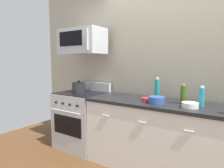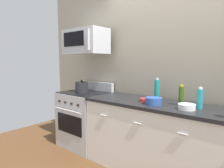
# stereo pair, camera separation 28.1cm
# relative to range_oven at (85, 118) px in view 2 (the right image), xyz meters

# --- Properties ---
(back_wall) EXTENTS (5.37, 0.10, 2.70)m
(back_wall) POSITION_rel_range_oven_xyz_m (1.51, 0.41, 0.88)
(back_wall) COLOR #9E937F
(back_wall) RESTS_ON ground_plane
(counter_unit) EXTENTS (2.28, 0.66, 0.92)m
(counter_unit) POSITION_rel_range_oven_xyz_m (1.51, -0.00, -0.01)
(counter_unit) COLOR silver
(counter_unit) RESTS_ON ground_plane
(range_oven) EXTENTS (0.76, 0.69, 1.07)m
(range_oven) POSITION_rel_range_oven_xyz_m (0.00, 0.00, 0.00)
(range_oven) COLOR #B7BABF
(range_oven) RESTS_ON ground_plane
(microwave) EXTENTS (0.74, 0.44, 0.40)m
(microwave) POSITION_rel_range_oven_xyz_m (0.00, 0.04, 1.28)
(microwave) COLOR #B7BABF
(bottle_dish_soap) EXTENTS (0.06, 0.06, 0.24)m
(bottle_dish_soap) POSITION_rel_range_oven_xyz_m (1.82, 0.01, 0.56)
(bottle_dish_soap) COLOR teal
(bottle_dish_soap) RESTS_ON countertop_slab
(bottle_sparkling_teal) EXTENTS (0.06, 0.06, 0.30)m
(bottle_sparkling_teal) POSITION_rel_range_oven_xyz_m (1.24, 0.17, 0.59)
(bottle_sparkling_teal) COLOR #197F7A
(bottle_sparkling_teal) RESTS_ON countertop_slab
(bottle_olive_oil) EXTENTS (0.06, 0.06, 0.24)m
(bottle_olive_oil) POSITION_rel_range_oven_xyz_m (1.61, 0.05, 0.57)
(bottle_olive_oil) COLOR #385114
(bottle_olive_oil) RESTS_ON countertop_slab
(bowl_red_small) EXTENTS (0.13, 0.13, 0.04)m
(bowl_red_small) POSITION_rel_range_oven_xyz_m (1.18, -0.03, 0.47)
(bowl_red_small) COLOR #B72D28
(bowl_red_small) RESTS_ON countertop_slab
(bowl_blue_mixing) EXTENTS (0.20, 0.20, 0.08)m
(bowl_blue_mixing) POSITION_rel_range_oven_xyz_m (1.34, -0.11, 0.50)
(bowl_blue_mixing) COLOR #2D519E
(bowl_blue_mixing) RESTS_ON countertop_slab
(bowl_white_ceramic) EXTENTS (0.18, 0.18, 0.06)m
(bowl_white_ceramic) POSITION_rel_range_oven_xyz_m (1.73, -0.11, 0.48)
(bowl_white_ceramic) COLOR white
(bowl_white_ceramic) RESTS_ON countertop_slab
(stockpot) EXTENTS (0.21, 0.21, 0.21)m
(stockpot) POSITION_rel_range_oven_xyz_m (0.00, -0.05, 0.54)
(stockpot) COLOR #262628
(stockpot) RESTS_ON range_oven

